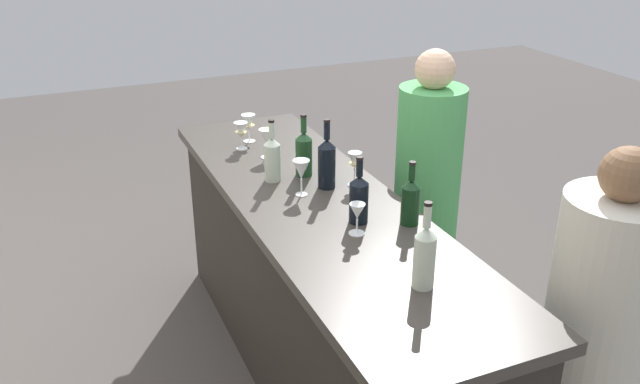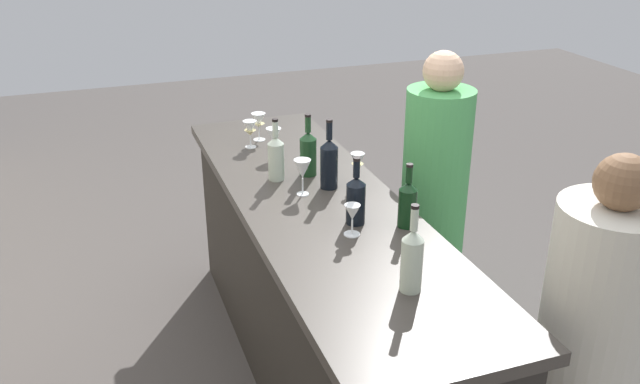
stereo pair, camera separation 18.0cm
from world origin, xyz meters
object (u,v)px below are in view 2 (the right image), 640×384
at_px(wine_bottle_center_near_black, 356,199).
at_px(wine_glass_far_center, 302,170).
at_px(wine_bottle_rightmost_clear_pale, 276,157).
at_px(wine_glass_far_right, 250,130).
at_px(wine_glass_near_right, 274,137).
at_px(wine_glass_near_center, 352,214).
at_px(wine_bottle_far_right_olive_green, 308,152).
at_px(person_left_guest, 589,356).
at_px(person_center_guest, 433,207).
at_px(wine_bottle_second_right_near_black, 329,162).
at_px(wine_bottle_second_left_dark_green, 408,203).
at_px(wine_glass_far_left, 259,122).
at_px(wine_glass_near_left, 357,163).
at_px(wine_bottle_leftmost_clear_pale, 412,259).

bearing_deg(wine_bottle_center_near_black, wine_glass_far_center, 18.46).
height_order(wine_bottle_rightmost_clear_pale, wine_glass_far_right, wine_bottle_rightmost_clear_pale).
bearing_deg(wine_glass_near_right, wine_glass_near_center, -176.94).
height_order(wine_bottle_far_right_olive_green, person_left_guest, person_left_guest).
relative_size(wine_bottle_center_near_black, person_center_guest, 0.19).
height_order(wine_bottle_far_right_olive_green, wine_glass_far_right, wine_bottle_far_right_olive_green).
xyz_separation_m(wine_bottle_far_right_olive_green, person_center_guest, (-0.05, -0.68, -0.38)).
relative_size(wine_glass_near_center, wine_glass_near_right, 0.86).
bearing_deg(person_left_guest, wine_bottle_second_right_near_black, -52.20).
bearing_deg(wine_glass_near_right, person_left_guest, -155.19).
distance_m(wine_bottle_center_near_black, wine_glass_far_right, 1.05).
xyz_separation_m(wine_bottle_second_left_dark_green, wine_glass_far_left, (1.22, 0.30, 0.00)).
bearing_deg(wine_bottle_rightmost_clear_pale, person_left_guest, -148.05).
bearing_deg(wine_bottle_rightmost_clear_pale, wine_glass_far_center, -163.65).
distance_m(wine_glass_near_center, person_center_guest, 1.00).
bearing_deg(wine_glass_near_left, wine_bottle_far_right_olive_green, 38.54).
relative_size(wine_bottle_second_right_near_black, wine_glass_near_center, 2.50).
bearing_deg(wine_bottle_leftmost_clear_pale, wine_bottle_rightmost_clear_pale, 8.26).
relative_size(wine_glass_near_right, wine_glass_far_left, 1.00).
xyz_separation_m(wine_glass_near_left, wine_glass_far_right, (0.68, 0.34, -0.02)).
xyz_separation_m(wine_glass_far_right, person_center_guest, (-0.52, -0.85, -0.36)).
height_order(wine_bottle_leftmost_clear_pale, wine_glass_far_center, wine_bottle_leftmost_clear_pale).
height_order(person_left_guest, person_center_guest, person_center_guest).
xyz_separation_m(wine_bottle_leftmost_clear_pale, wine_bottle_center_near_black, (0.55, -0.02, -0.01)).
height_order(wine_bottle_second_left_dark_green, wine_glass_near_right, wine_bottle_second_left_dark_green).
xyz_separation_m(wine_bottle_second_right_near_black, person_left_guest, (-1.13, -0.61, -0.43)).
bearing_deg(person_center_guest, wine_bottle_center_near_black, 18.77).
distance_m(wine_bottle_center_near_black, wine_bottle_second_right_near_black, 0.38).
relative_size(wine_glass_near_right, person_left_guest, 0.11).
relative_size(wine_bottle_rightmost_clear_pale, wine_bottle_far_right_olive_green, 0.99).
distance_m(wine_glass_far_center, person_center_guest, 0.88).
height_order(wine_glass_far_center, person_center_guest, person_center_guest).
xyz_separation_m(wine_bottle_center_near_black, wine_glass_far_center, (0.35, 0.12, 0.01)).
bearing_deg(wine_glass_far_center, wine_glass_near_right, -1.35).
xyz_separation_m(wine_bottle_center_near_black, person_center_guest, (0.51, -0.66, -0.37)).
relative_size(wine_bottle_rightmost_clear_pale, person_left_guest, 0.21).
distance_m(wine_bottle_leftmost_clear_pale, wine_glass_far_left, 1.67).
bearing_deg(wine_glass_near_left, person_left_guest, -156.21).
distance_m(wine_glass_far_left, wine_glass_far_right, 0.12).
distance_m(wine_bottle_rightmost_clear_pale, wine_glass_far_right, 0.47).
relative_size(wine_bottle_second_left_dark_green, wine_glass_far_left, 1.79).
bearing_deg(wine_glass_near_left, wine_glass_far_left, 18.94).
relative_size(wine_glass_near_right, wine_glass_far_right, 1.03).
height_order(wine_bottle_far_right_olive_green, wine_glass_near_right, wine_bottle_far_right_olive_green).
relative_size(wine_glass_near_left, person_center_guest, 0.11).
relative_size(wine_bottle_leftmost_clear_pale, wine_glass_near_center, 2.46).
height_order(wine_glass_far_left, person_left_guest, person_left_guest).
height_order(wine_bottle_leftmost_clear_pale, wine_glass_near_right, wine_bottle_leftmost_clear_pale).
bearing_deg(person_left_guest, wine_glass_far_center, -46.17).
distance_m(wine_bottle_second_left_dark_green, person_left_guest, 0.89).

